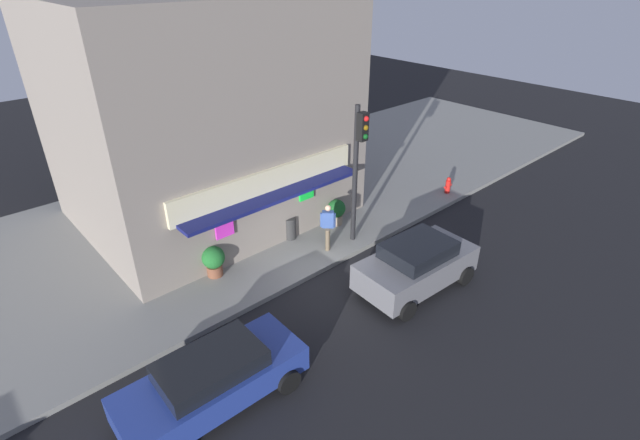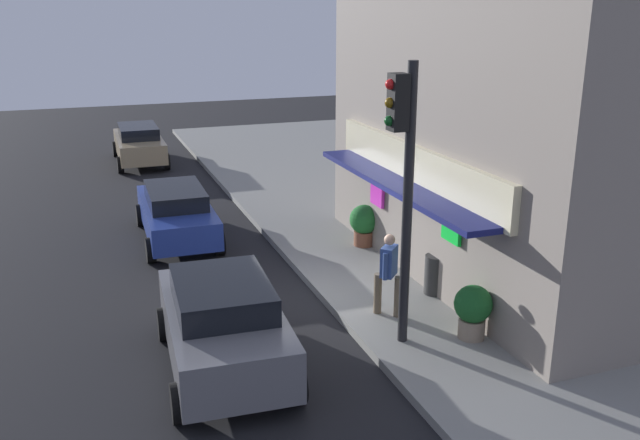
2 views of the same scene
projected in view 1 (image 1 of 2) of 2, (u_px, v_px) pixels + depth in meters
The scene contains 11 objects.
ground_plane at pixel (318, 275), 15.95m from camera, with size 65.15×65.15×0.00m, color black.
sidewalk at pixel (227, 213), 19.65m from camera, with size 43.43×11.48×0.18m, color gray.
corner_building at pixel (202, 113), 17.79m from camera, with size 9.71×8.95×8.28m.
traffic_light at pixel (358, 158), 16.04m from camera, with size 0.32×0.58×5.09m.
fire_hydrant at pixel (448, 185), 21.01m from camera, with size 0.47×0.23×0.76m.
trash_can at pixel (290, 228), 17.55m from camera, with size 0.46×0.46×0.86m, color #2D2D2D.
pedestrian at pixel (328, 225), 16.74m from camera, with size 0.52×0.53×1.71m.
potted_plant_by_doorway at pixel (214, 260), 15.37m from camera, with size 0.76×0.76×1.08m.
potted_plant_by_window at pixel (336, 211), 18.43m from camera, with size 0.71×0.71×1.04m.
parked_car_grey at pixel (416, 264), 14.99m from camera, with size 4.12×2.29×1.66m.
parked_car_blue at pixel (213, 379), 10.99m from camera, with size 4.48×2.03×1.46m.
Camera 1 is at (-8.66, -9.75, 9.38)m, focal length 26.37 mm.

